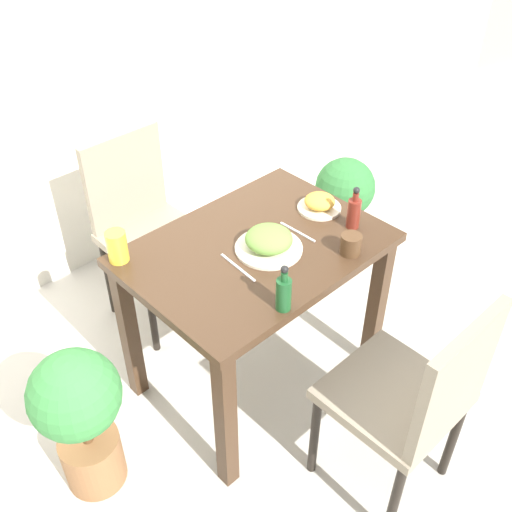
% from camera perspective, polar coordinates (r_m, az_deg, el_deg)
% --- Properties ---
extents(ground_plane, '(16.00, 16.00, 0.00)m').
position_cam_1_polar(ground_plane, '(2.77, -0.00, -11.20)').
color(ground_plane, '#B7B2A8').
extents(wall_back, '(8.00, 0.05, 2.60)m').
position_cam_1_polar(wall_back, '(2.95, -18.28, 20.75)').
color(wall_back, white).
rests_on(wall_back, ground_plane).
extents(dining_table, '(0.96, 0.70, 0.74)m').
position_cam_1_polar(dining_table, '(2.34, -0.00, -1.48)').
color(dining_table, '#3D2819').
rests_on(dining_table, ground_plane).
extents(chair_near, '(0.42, 0.42, 0.92)m').
position_cam_1_polar(chair_near, '(2.09, 14.93, -12.77)').
color(chair_near, gray).
rests_on(chair_near, ground_plane).
extents(chair_far, '(0.42, 0.42, 0.92)m').
position_cam_1_polar(chair_far, '(2.81, -10.64, 3.38)').
color(chair_far, gray).
rests_on(chair_far, ground_plane).
extents(food_plate, '(0.25, 0.25, 0.09)m').
position_cam_1_polar(food_plate, '(2.22, 1.24, 1.43)').
color(food_plate, beige).
rests_on(food_plate, dining_table).
extents(side_plate, '(0.18, 0.18, 0.07)m').
position_cam_1_polar(side_plate, '(2.46, 6.06, 5.02)').
color(side_plate, beige).
rests_on(side_plate, dining_table).
extents(drink_cup, '(0.08, 0.08, 0.08)m').
position_cam_1_polar(drink_cup, '(2.23, 9.02, 1.11)').
color(drink_cup, '#4C331E').
rests_on(drink_cup, dining_table).
extents(juice_glass, '(0.08, 0.08, 0.12)m').
position_cam_1_polar(juice_glass, '(2.21, -13.09, 0.89)').
color(juice_glass, gold).
rests_on(juice_glass, dining_table).
extents(sauce_bottle, '(0.05, 0.05, 0.18)m').
position_cam_1_polar(sauce_bottle, '(1.95, 2.65, -3.49)').
color(sauce_bottle, '#194C23').
rests_on(sauce_bottle, dining_table).
extents(condiment_bottle, '(0.05, 0.05, 0.18)m').
position_cam_1_polar(condiment_bottle, '(2.35, 9.31, 4.18)').
color(condiment_bottle, maroon).
rests_on(condiment_bottle, dining_table).
extents(fork_utensil, '(0.02, 0.19, 0.00)m').
position_cam_1_polar(fork_utensil, '(2.16, -1.75, -1.09)').
color(fork_utensil, silver).
rests_on(fork_utensil, dining_table).
extents(spoon_utensil, '(0.01, 0.18, 0.00)m').
position_cam_1_polar(spoon_utensil, '(2.33, 3.98, 2.30)').
color(spoon_utensil, silver).
rests_on(spoon_utensil, dining_table).
extents(potted_plant_left, '(0.32, 0.32, 0.65)m').
position_cam_1_polar(potted_plant_left, '(2.24, -16.42, -14.14)').
color(potted_plant_left, brown).
rests_on(potted_plant_left, ground_plane).
extents(potted_plant_right, '(0.31, 0.31, 0.65)m').
position_cam_1_polar(potted_plant_right, '(3.15, 8.30, 4.81)').
color(potted_plant_right, brown).
rests_on(potted_plant_right, ground_plane).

